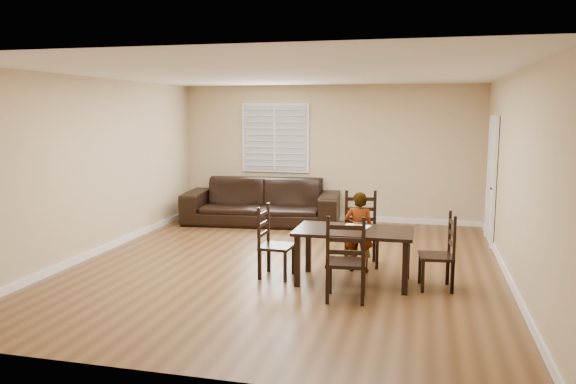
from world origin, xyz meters
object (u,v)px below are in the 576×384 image
object	(u,v)px
child	(359,232)
donut	(357,225)
sofa	(262,201)
dining_table	(354,236)
chair_far	(346,264)
chair_near	(361,231)
chair_left	(268,244)
chair_right	(446,255)

from	to	relation	value
child	donut	world-z (taller)	child
child	sofa	world-z (taller)	child
dining_table	chair_far	world-z (taller)	chair_far
dining_table	donut	xyz separation A→B (m)	(0.02, 0.17, 0.11)
chair_near	chair_far	size ratio (longest dim) A/B	1.03
chair_far	sofa	bearing A→B (deg)	-66.57
dining_table	chair_left	bearing A→B (deg)	179.70
chair_left	chair_right	bearing A→B (deg)	-86.88
dining_table	chair_right	bearing A→B (deg)	0.67
chair_right	chair_far	bearing A→B (deg)	-60.70
chair_far	chair_left	bearing A→B (deg)	-40.01
chair_left	sofa	xyz separation A→B (m)	(-1.09, 3.37, 0.00)
chair_right	donut	world-z (taller)	chair_right
chair_right	sofa	world-z (taller)	chair_right
chair_left	chair_far	bearing A→B (deg)	-122.19
chair_far	chair_near	bearing A→B (deg)	-93.72
chair_right	child	size ratio (longest dim) A/B	0.86
chair_near	chair_right	world-z (taller)	chair_near
chair_right	child	xyz separation A→B (m)	(-1.14, 0.53, 0.12)
chair_far	chair_left	distance (m)	1.41
sofa	chair_left	bearing A→B (deg)	-77.39
dining_table	donut	world-z (taller)	donut
donut	sofa	xyz separation A→B (m)	(-2.25, 3.21, -0.28)
chair_left	sofa	distance (m)	3.54
chair_near	chair_left	size ratio (longest dim) A/B	1.10
donut	sofa	bearing A→B (deg)	124.99
dining_table	chair_near	distance (m)	0.97
child	sofa	distance (m)	3.61
dining_table	chair_near	world-z (taller)	chair_near
child	dining_table	bearing A→B (deg)	88.02
chair_left	donut	distance (m)	1.20
dining_table	sofa	bearing A→B (deg)	123.59
chair_near	sofa	world-z (taller)	chair_near
child	sofa	bearing A→B (deg)	-53.65
chair_right	sofa	size ratio (longest dim) A/B	0.32
chair_left	donut	xyz separation A→B (m)	(1.16, 0.16, 0.28)
chair_right	sofa	distance (m)	4.76
chair_near	sofa	bearing A→B (deg)	121.20
chair_far	child	distance (m)	1.35
dining_table	chair_far	size ratio (longest dim) A/B	1.45
dining_table	donut	size ratio (longest dim) A/B	15.08
chair_near	chair_left	xyz separation A→B (m)	(-1.12, -0.95, -0.04)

